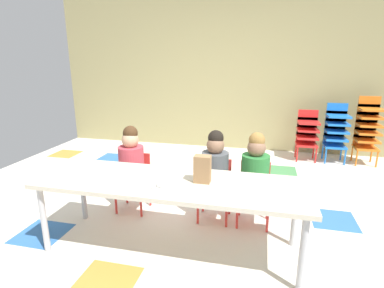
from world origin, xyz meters
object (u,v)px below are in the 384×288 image
(kid_chair_red_stack, at_px, (307,132))
(kid_chair_blue_stack, at_px, (336,130))
(paper_plate_near_edge, at_px, (162,186))
(kid_chair_orange_stack, at_px, (368,127))
(craft_table, at_px, (171,186))
(seated_child_middle_seat, at_px, (215,167))
(paper_bag_brown, at_px, (202,169))
(donut_powdered_on_plate, at_px, (162,184))
(paper_plate_center_table, at_px, (101,176))
(seated_child_far_right, at_px, (255,171))
(seated_child_near_camera, at_px, (132,161))

(kid_chair_red_stack, distance_m, kid_chair_blue_stack, 0.42)
(paper_plate_near_edge, bearing_deg, kid_chair_red_stack, 64.16)
(paper_plate_near_edge, bearing_deg, kid_chair_blue_stack, 57.94)
(kid_chair_orange_stack, bearing_deg, kid_chair_blue_stack, -179.97)
(craft_table, bearing_deg, seated_child_middle_seat, 64.48)
(paper_bag_brown, bearing_deg, craft_table, -171.57)
(seated_child_middle_seat, relative_size, donut_powdered_on_plate, 9.27)
(paper_plate_near_edge, height_order, paper_plate_center_table, same)
(kid_chair_red_stack, bearing_deg, seated_child_far_right, -108.35)
(donut_powdered_on_plate, bearing_deg, kid_chair_blue_stack, 57.94)
(kid_chair_red_stack, bearing_deg, seated_child_middle_seat, -116.61)
(seated_child_near_camera, height_order, seated_child_middle_seat, same)
(seated_child_far_right, bearing_deg, kid_chair_orange_stack, 54.50)
(seated_child_near_camera, height_order, kid_chair_orange_stack, kid_chair_orange_stack)
(seated_child_near_camera, relative_size, seated_child_far_right, 1.00)
(seated_child_near_camera, distance_m, paper_plate_near_edge, 0.91)
(seated_child_near_camera, bearing_deg, paper_plate_center_table, -90.17)
(kid_chair_blue_stack, height_order, kid_chair_orange_stack, kid_chair_orange_stack)
(craft_table, relative_size, seated_child_far_right, 2.38)
(seated_child_middle_seat, bearing_deg, kid_chair_red_stack, 63.39)
(donut_powdered_on_plate, bearing_deg, paper_bag_brown, 30.24)
(kid_chair_orange_stack, xyz_separation_m, donut_powdered_on_plate, (-2.30, -2.96, 0.06))
(paper_bag_brown, height_order, donut_powdered_on_plate, paper_bag_brown)
(seated_child_far_right, bearing_deg, paper_plate_center_table, -154.00)
(craft_table, height_order, donut_powdered_on_plate, donut_powdered_on_plate)
(craft_table, relative_size, paper_plate_center_table, 12.13)
(seated_child_far_right, relative_size, paper_plate_center_table, 5.10)
(kid_chair_blue_stack, distance_m, paper_plate_center_table, 3.76)
(craft_table, height_order, seated_child_near_camera, seated_child_near_camera)
(kid_chair_red_stack, bearing_deg, seated_child_near_camera, -131.59)
(kid_chair_blue_stack, bearing_deg, kid_chair_orange_stack, 0.03)
(seated_child_middle_seat, distance_m, donut_powdered_on_plate, 0.76)
(paper_plate_near_edge, bearing_deg, craft_table, 77.62)
(paper_plate_center_table, bearing_deg, kid_chair_red_stack, 55.06)
(seated_child_far_right, bearing_deg, kid_chair_red_stack, 71.65)
(kid_chair_orange_stack, bearing_deg, seated_child_middle_seat, -131.43)
(seated_child_near_camera, distance_m, kid_chair_blue_stack, 3.32)
(craft_table, bearing_deg, kid_chair_red_stack, 63.61)
(seated_child_middle_seat, bearing_deg, paper_plate_center_table, -144.99)
(kid_chair_blue_stack, bearing_deg, kid_chair_red_stack, -179.96)
(kid_chair_orange_stack, relative_size, paper_plate_near_edge, 5.78)
(kid_chair_blue_stack, bearing_deg, seated_child_near_camera, -137.03)
(seated_child_far_right, distance_m, kid_chair_orange_stack, 2.78)
(seated_child_near_camera, xyz_separation_m, paper_plate_near_edge, (0.57, -0.70, 0.07))
(craft_table, height_order, paper_plate_near_edge, paper_plate_near_edge)
(kid_chair_orange_stack, distance_m, paper_bag_brown, 3.45)
(seated_child_far_right, relative_size, kid_chair_red_stack, 1.15)
(seated_child_near_camera, bearing_deg, paper_plate_near_edge, -50.63)
(seated_child_near_camera, bearing_deg, paper_bag_brown, -32.02)
(kid_chair_blue_stack, distance_m, paper_plate_near_edge, 3.49)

